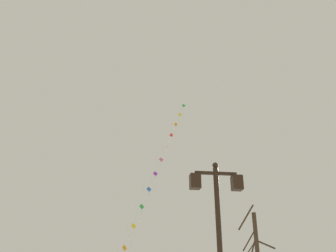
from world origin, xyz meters
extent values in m
sphere|color=black|center=(2.77, 7.33, 4.53)|extent=(0.16, 0.16, 0.16)
cube|color=black|center=(2.77, 7.33, 4.30)|extent=(1.16, 0.08, 0.08)
cube|color=black|center=(2.19, 7.33, 4.05)|extent=(0.28, 0.28, 0.40)
cube|color=beige|center=(2.19, 7.33, 4.05)|extent=(0.19, 0.19, 0.30)
cube|color=black|center=(3.35, 7.33, 4.05)|extent=(0.28, 0.28, 0.40)
cube|color=beige|center=(3.35, 7.33, 4.05)|extent=(0.19, 0.19, 0.30)
cylinder|color=silver|center=(1.07, 25.58, 4.88)|extent=(0.65, 1.00, 1.68)
cylinder|color=silver|center=(1.70, 26.56, 6.55)|extent=(0.65, 1.00, 1.68)
cylinder|color=silver|center=(2.32, 27.54, 8.21)|extent=(0.65, 1.00, 1.68)
cylinder|color=silver|center=(2.94, 28.52, 9.88)|extent=(0.65, 1.00, 1.68)
cylinder|color=silver|center=(3.56, 29.50, 11.54)|extent=(0.65, 1.00, 1.68)
cylinder|color=silver|center=(4.18, 30.48, 13.21)|extent=(0.65, 1.00, 1.68)
cylinder|color=silver|center=(4.81, 31.46, 14.87)|extent=(0.65, 1.00, 1.68)
cylinder|color=silver|center=(5.43, 32.44, 16.54)|extent=(0.65, 1.00, 1.68)
cylinder|color=silver|center=(6.05, 33.42, 18.21)|extent=(0.65, 1.00, 1.68)
cylinder|color=silver|center=(6.67, 34.40, 19.87)|extent=(0.65, 1.00, 1.68)
cube|color=orange|center=(0.76, 25.09, 4.05)|extent=(0.33, 0.33, 0.46)
cube|color=yellow|center=(1.39, 26.07, 5.71)|extent=(0.39, 0.26, 0.46)
cylinder|color=yellow|center=(1.39, 26.07, 5.36)|extent=(0.03, 0.04, 0.32)
cube|color=green|center=(2.01, 27.05, 7.38)|extent=(0.41, 0.23, 0.46)
cylinder|color=green|center=(2.01, 27.05, 7.03)|extent=(0.03, 0.03, 0.32)
cube|color=blue|center=(2.63, 28.03, 9.04)|extent=(0.42, 0.20, 0.46)
cylinder|color=blue|center=(2.63, 28.03, 8.70)|extent=(0.03, 0.04, 0.32)
cube|color=purple|center=(3.25, 29.01, 10.71)|extent=(0.42, 0.21, 0.46)
cylinder|color=purple|center=(3.25, 29.01, 10.39)|extent=(0.02, 0.03, 0.27)
cube|color=pink|center=(3.87, 29.99, 12.38)|extent=(0.44, 0.16, 0.46)
cylinder|color=pink|center=(3.87, 29.99, 12.02)|extent=(0.03, 0.05, 0.34)
cube|color=white|center=(4.50, 30.97, 14.04)|extent=(0.43, 0.18, 0.46)
cylinder|color=white|center=(4.50, 30.97, 13.70)|extent=(0.02, 0.03, 0.30)
cube|color=red|center=(5.12, 31.95, 15.71)|extent=(0.33, 0.34, 0.46)
cylinder|color=red|center=(5.12, 31.95, 15.37)|extent=(0.03, 0.03, 0.30)
cube|color=orange|center=(5.74, 32.93, 17.37)|extent=(0.33, 0.33, 0.46)
cylinder|color=orange|center=(5.74, 32.93, 17.06)|extent=(0.03, 0.03, 0.26)
cube|color=yellow|center=(6.36, 33.91, 19.04)|extent=(0.38, 0.28, 0.46)
cylinder|color=yellow|center=(6.36, 33.91, 18.73)|extent=(0.04, 0.04, 0.25)
cube|color=green|center=(6.98, 34.89, 20.71)|extent=(0.42, 0.21, 0.46)
cylinder|color=green|center=(6.98, 34.89, 20.39)|extent=(0.02, 0.03, 0.26)
cylinder|color=#423323|center=(6.23, 14.93, 4.53)|extent=(1.00, 0.41, 1.28)
cylinder|color=#423323|center=(6.57, 15.51, 3.23)|extent=(0.28, 0.88, 0.62)
cylinder|color=#423323|center=(7.07, 14.94, 3.30)|extent=(0.83, 0.38, 0.46)
cylinder|color=#423323|center=(6.49, 15.51, 3.55)|extent=(0.47, 0.91, 0.95)
cylinder|color=#423323|center=(6.70, 15.61, 3.24)|extent=(0.10, 1.10, 0.98)
camera|label=1|loc=(0.17, -2.11, 1.41)|focal=39.24mm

